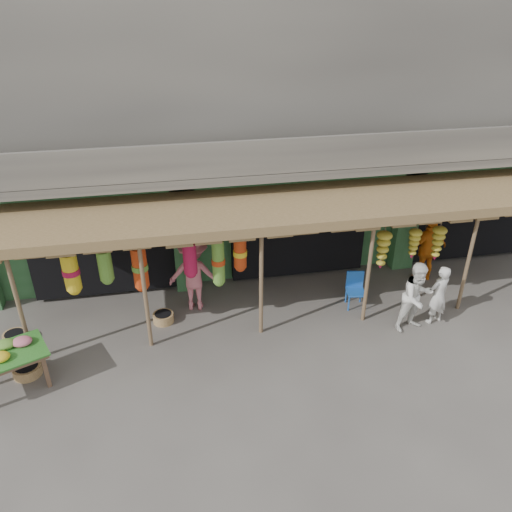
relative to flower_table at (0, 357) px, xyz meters
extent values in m
plane|color=#514C47|center=(6.78, 1.06, -0.81)|extent=(80.00, 80.00, 0.00)
cube|color=gray|center=(6.78, 6.06, 4.19)|extent=(16.00, 6.00, 4.00)
cube|color=#2D6033|center=(6.78, 6.21, 0.69)|extent=(16.00, 5.70, 3.00)
cube|color=gray|center=(6.78, 2.71, 2.39)|extent=(16.00, 0.90, 0.22)
cube|color=gray|center=(6.78, 2.31, 2.89)|extent=(16.00, 0.10, 0.80)
cube|color=#2D6033|center=(6.78, 3.11, 2.04)|extent=(16.00, 0.35, 0.35)
cube|color=yellow|center=(1.78, 3.03, 1.94)|extent=(1.70, 0.06, 0.55)
cube|color=#B21414|center=(1.78, 2.99, 1.94)|extent=(1.30, 0.02, 0.30)
cube|color=black|center=(1.78, 4.06, 0.54)|extent=(3.60, 2.00, 2.50)
cube|color=black|center=(6.78, 4.06, 0.54)|extent=(3.60, 2.00, 2.50)
cube|color=black|center=(11.78, 4.06, 0.54)|extent=(3.60, 2.00, 2.50)
cube|color=#2D6033|center=(3.78, 3.11, 0.69)|extent=(0.60, 0.35, 3.00)
cube|color=#2D6033|center=(9.78, 3.11, 0.69)|extent=(0.60, 0.35, 3.00)
cylinder|color=brown|center=(0.28, 0.86, 0.49)|extent=(0.09, 0.09, 2.60)
cylinder|color=brown|center=(2.78, 0.86, 0.49)|extent=(0.09, 0.09, 2.60)
cylinder|color=brown|center=(5.28, 0.86, 0.49)|extent=(0.09, 0.09, 2.60)
cylinder|color=brown|center=(7.78, 0.86, 0.49)|extent=(0.09, 0.09, 2.60)
cylinder|color=brown|center=(10.28, 0.86, 0.49)|extent=(0.09, 0.09, 2.60)
cylinder|color=brown|center=(6.53, 0.86, 1.69)|extent=(12.90, 0.08, 0.08)
cylinder|color=brown|center=(3.78, 1.26, 1.54)|extent=(5.50, 0.06, 0.06)
cube|color=brown|center=(6.78, 1.96, 1.87)|extent=(14.00, 2.70, 0.22)
cube|color=brown|center=(0.76, -0.07, -0.44)|extent=(0.11, 0.11, 0.73)
cube|color=brown|center=(0.49, 0.56, -0.44)|extent=(0.11, 0.11, 0.73)
cube|color=brown|center=(0.00, -0.03, -0.02)|extent=(1.84, 1.49, 0.07)
ellipsoid|color=#D86C82|center=(0.36, 0.28, 0.11)|extent=(0.39, 0.32, 0.16)
ellipsoid|color=#629F35|center=(0.06, 0.25, 0.11)|extent=(0.39, 0.32, 0.16)
cylinder|color=blue|center=(7.57, 1.28, -0.60)|extent=(0.04, 0.04, 0.41)
cylinder|color=blue|center=(7.93, 1.22, -0.60)|extent=(0.04, 0.04, 0.41)
cylinder|color=blue|center=(7.63, 1.64, -0.60)|extent=(0.04, 0.04, 0.41)
cylinder|color=blue|center=(8.00, 1.58, -0.60)|extent=(0.04, 0.04, 0.41)
cube|color=blue|center=(7.78, 1.43, -0.38)|extent=(0.49, 0.49, 0.05)
cube|color=blue|center=(7.82, 1.63, -0.13)|extent=(0.43, 0.11, 0.46)
cylinder|color=#997445|center=(-0.22, 1.57, -0.70)|extent=(0.67, 0.67, 0.22)
cylinder|color=#A08447|center=(0.27, 0.38, -0.70)|extent=(0.59, 0.59, 0.22)
cylinder|color=#A2704B|center=(3.08, 1.69, -0.69)|extent=(0.53, 0.53, 0.22)
imported|color=silver|center=(9.41, 0.46, -0.05)|extent=(0.62, 0.49, 1.50)
imported|color=white|center=(8.78, 0.33, 0.05)|extent=(0.96, 0.82, 1.71)
imported|color=orange|center=(10.09, 2.31, 0.13)|extent=(1.16, 0.64, 1.87)
imported|color=#C56872|center=(3.90, 2.17, 0.16)|extent=(1.37, 0.97, 1.93)
camera|label=1|loc=(3.38, -8.25, 6.29)|focal=35.00mm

